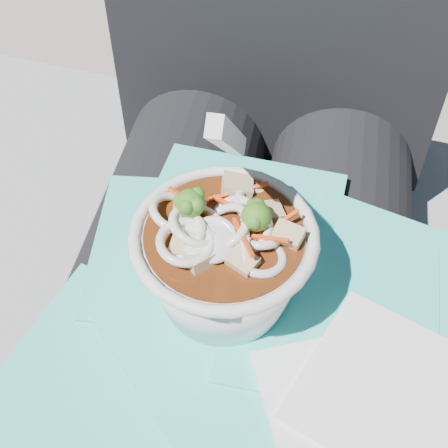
% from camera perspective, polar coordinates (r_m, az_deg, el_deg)
% --- Properties ---
extents(stone_ledge, '(1.05, 0.61, 0.44)m').
position_cam_1_polar(stone_ledge, '(0.90, 2.34, -10.86)').
color(stone_ledge, gray).
rests_on(stone_ledge, ground).
extents(lap, '(0.32, 0.48, 0.15)m').
position_cam_1_polar(lap, '(0.57, 0.84, -9.17)').
color(lap, black).
rests_on(lap, stone_ledge).
extents(person_body, '(0.34, 0.94, 0.99)m').
position_cam_1_polar(person_body, '(0.60, 2.42, -0.39)').
color(person_body, black).
rests_on(person_body, ground).
extents(plastic_bag, '(0.39, 0.34, 0.01)m').
position_cam_1_polar(plastic_bag, '(0.48, 3.28, -8.25)').
color(plastic_bag, '#2FC7BE').
rests_on(plastic_bag, lap).
extents(napkins, '(0.17, 0.17, 0.01)m').
position_cam_1_polar(napkins, '(0.44, 13.27, -15.64)').
color(napkins, white).
rests_on(napkins, plastic_bag).
extents(udon_bowl, '(0.15, 0.16, 0.18)m').
position_cam_1_polar(udon_bowl, '(0.44, -0.04, -2.86)').
color(udon_bowl, silver).
rests_on(udon_bowl, plastic_bag).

